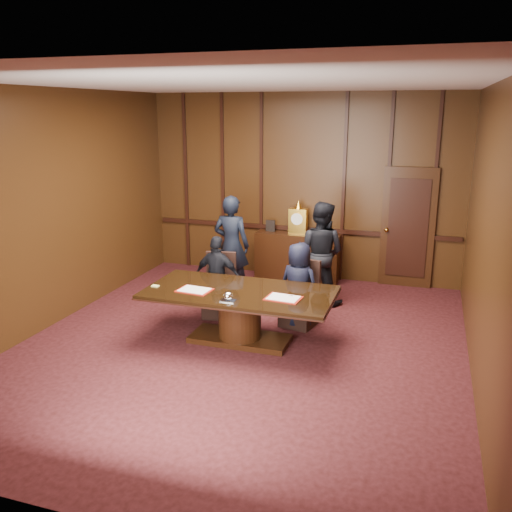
{
  "coord_description": "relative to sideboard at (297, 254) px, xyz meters",
  "views": [
    {
      "loc": [
        2.34,
        -6.55,
        3.18
      ],
      "look_at": [
        -0.08,
        0.93,
        1.05
      ],
      "focal_mm": 38.0,
      "sensor_mm": 36.0,
      "label": 1
    }
  ],
  "objects": [
    {
      "name": "inkstand",
      "position": [
        -0.07,
        -3.57,
        0.33
      ],
      "size": [
        0.2,
        0.14,
        0.12
      ],
      "color": "white",
      "rests_on": "conference_table"
    },
    {
      "name": "witness_right",
      "position": [
        0.67,
        -1.15,
        0.38
      ],
      "size": [
        0.97,
        0.83,
        1.73
      ],
      "primitive_type": "imported",
      "rotation": [
        0.0,
        0.0,
        2.92
      ],
      "color": "black",
      "rests_on": "ground"
    },
    {
      "name": "sideboard",
      "position": [
        0.0,
        0.0,
        0.0
      ],
      "size": [
        1.6,
        0.45,
        1.54
      ],
      "color": "black",
      "rests_on": "ground"
    },
    {
      "name": "folder_right",
      "position": [
        0.6,
        -3.26,
        0.28
      ],
      "size": [
        0.49,
        0.37,
        0.02
      ],
      "rotation": [
        0.0,
        0.0,
        -0.1
      ],
      "color": "maroon",
      "rests_on": "conference_table"
    },
    {
      "name": "chair_left",
      "position": [
        -0.72,
        -2.24,
        -0.19
      ],
      "size": [
        0.56,
        0.56,
        0.99
      ],
      "rotation": [
        0.0,
        0.0,
        0.19
      ],
      "color": "black",
      "rests_on": "ground"
    },
    {
      "name": "conference_table",
      "position": [
        -0.07,
        -3.12,
        0.02
      ],
      "size": [
        2.62,
        1.32,
        0.76
      ],
      "color": "black",
      "rests_on": "ground"
    },
    {
      "name": "notepad",
      "position": [
        -1.26,
        -3.32,
        0.28
      ],
      "size": [
        0.1,
        0.08,
        0.01
      ],
      "primitive_type": "cube",
      "rotation": [
        0.0,
        0.0,
        -0.06
      ],
      "color": "#F7F278",
      "rests_on": "conference_table"
    },
    {
      "name": "chair_right",
      "position": [
        0.59,
        -2.24,
        -0.19
      ],
      "size": [
        0.57,
        0.57,
        0.99
      ],
      "rotation": [
        0.0,
        0.0,
        -0.21
      ],
      "color": "black",
      "rests_on": "ground"
    },
    {
      "name": "witness_left",
      "position": [
        -0.9,
        -1.21,
        0.4
      ],
      "size": [
        0.65,
        0.43,
        1.77
      ],
      "primitive_type": "imported",
      "rotation": [
        0.0,
        0.0,
        3.13
      ],
      "color": "black",
      "rests_on": "ground"
    },
    {
      "name": "signatory_right",
      "position": [
        0.58,
        -2.32,
        0.17
      ],
      "size": [
        0.72,
        0.57,
        1.3
      ],
      "primitive_type": "imported",
      "rotation": [
        0.0,
        0.0,
        2.87
      ],
      "color": "black",
      "rests_on": "ground"
    },
    {
      "name": "folder_left",
      "position": [
        -0.66,
        -3.32,
        0.28
      ],
      "size": [
        0.49,
        0.37,
        0.02
      ],
      "rotation": [
        0.0,
        0.0,
        -0.09
      ],
      "color": "maroon",
      "rests_on": "conference_table"
    },
    {
      "name": "room",
      "position": [
        0.07,
        -3.12,
        1.24
      ],
      "size": [
        7.0,
        7.04,
        3.5
      ],
      "color": "black",
      "rests_on": "ground"
    },
    {
      "name": "signatory_left",
      "position": [
        -0.72,
        -2.32,
        0.17
      ],
      "size": [
        0.78,
        0.35,
        1.31
      ],
      "primitive_type": "imported",
      "rotation": [
        0.0,
        0.0,
        3.1
      ],
      "color": "black",
      "rests_on": "ground"
    }
  ]
}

